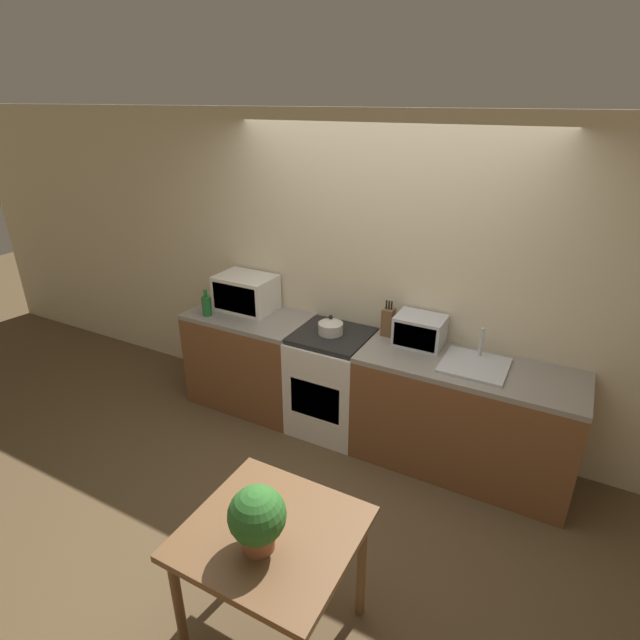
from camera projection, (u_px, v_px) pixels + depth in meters
name	position (u px, v px, depth m)	size (l,w,h in m)	color
ground_plane	(309.00, 500.00, 3.61)	(16.00, 16.00, 0.00)	brown
wall_back	(381.00, 280.00, 4.06)	(10.00, 0.06, 2.60)	beige
counter_left_run	(251.00, 359.00, 4.62)	(1.08, 0.62, 0.90)	brown
counter_right_run	(462.00, 417.00, 3.77)	(1.61, 0.62, 0.90)	brown
stove_range	(332.00, 382.00, 4.25)	(0.61, 0.62, 0.90)	silver
kettle	(331.00, 326.00, 4.05)	(0.20, 0.20, 0.16)	beige
microwave	(246.00, 293.00, 4.49)	(0.51, 0.37, 0.31)	silver
bottle	(207.00, 305.00, 4.38)	(0.08, 0.08, 0.24)	#1E662D
knife_block	(388.00, 322.00, 4.01)	(0.09, 0.10, 0.30)	brown
toaster_oven	(420.00, 331.00, 3.85)	(0.37, 0.27, 0.24)	silver
sink_basin	(475.00, 364.00, 3.58)	(0.46, 0.43, 0.24)	silver
dining_table	(272.00, 546.00, 2.45)	(0.81, 0.77, 0.76)	brown
potted_plant	(257.00, 517.00, 2.24)	(0.27, 0.27, 0.33)	#9E5B3D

